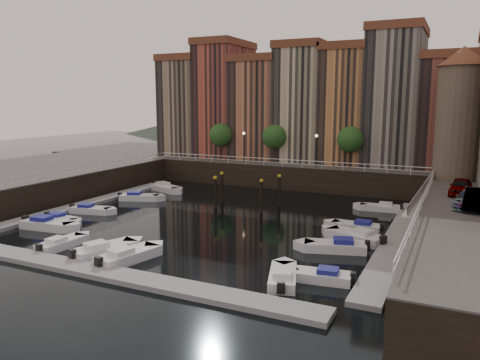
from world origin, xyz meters
The scene contains 31 objects.
ground centered at (0.00, 0.00, 0.00)m, with size 200.00×200.00×0.00m, color black.
quay_far centered at (0.00, 26.00, 1.50)m, with size 80.00×20.00×3.00m, color black.
quay_left centered at (-28.00, -2.00, 1.50)m, with size 20.00×36.00×3.00m, color black.
dock_left centered at (-16.20, -1.00, 0.17)m, with size 2.00×28.00×0.35m, color gray.
dock_right centered at (16.20, -1.00, 0.17)m, with size 2.00×28.00×0.35m, color gray.
dock_near centered at (0.00, -17.00, 0.17)m, with size 30.00×2.00×0.35m, color gray.
mountains centered at (1.72, 110.00, 7.92)m, with size 145.00×100.00×18.00m.
far_terrace centered at (3.31, 23.50, 10.95)m, with size 48.70×10.30×17.50m.
corner_tower centered at (20.00, 14.50, 10.19)m, with size 5.20×5.20×13.80m.
promenade_trees centered at (-1.33, 18.20, 6.58)m, with size 21.20×3.20×5.20m.
street_lamps centered at (-1.00, 17.20, 5.90)m, with size 10.36×0.36×4.18m.
railings centered at (0.00, 4.88, 3.79)m, with size 36.08×34.04×0.52m.
gangway centered at (17.10, 10.00, 1.92)m, with size 2.78×8.32×3.73m.
mooring_pilings centered at (-0.20, 4.88, 1.65)m, with size 6.83×4.36×3.78m.
boat_left_0 centered at (-12.52, -10.39, 0.41)m, with size 5.33×2.40×1.20m.
boat_left_1 centered at (-13.08, -8.34, 0.32)m, with size 4.26×1.92×0.96m.
boat_left_2 centered at (-13.30, -4.19, 0.34)m, with size 4.51×2.47×1.01m.
boat_left_3 centered at (-12.71, 2.97, 0.36)m, with size 4.78×3.09×1.08m.
boat_left_4 centered at (-13.14, 8.94, 0.39)m, with size 5.16×3.43×1.17m.
boat_right_0 centered at (12.96, -11.89, 0.33)m, with size 4.36×2.01×0.98m.
boat_right_1 centered at (12.40, -5.55, 0.38)m, with size 5.00×2.97×1.12m.
boat_right_2 centered at (13.23, -2.38, 0.39)m, with size 5.19×3.44×1.17m.
boat_right_3 centered at (12.66, 0.91, 0.35)m, with size 4.56×1.76×1.04m.
boat_right_4 centered at (13.32, 9.62, 0.33)m, with size 4.33×1.88×0.98m.
boat_near_0 centered at (-7.19, -13.89, 0.33)m, with size 1.77×4.35×0.99m.
boat_near_1 centered at (-3.01, -13.85, 0.39)m, with size 3.39×5.16×1.16m.
boat_near_2 centered at (-0.50, -14.22, 0.39)m, with size 2.83×5.21×1.17m.
boat_near_3 centered at (10.86, -13.13, 0.35)m, with size 2.87×4.64×1.04m.
car_a centered at (20.62, 5.38, 3.74)m, with size 1.74×4.33×1.48m, color gray.
car_b centered at (21.75, -0.16, 3.77)m, with size 1.63×4.66×1.54m, color gray.
car_c centered at (21.30, 0.12, 3.67)m, with size 1.89×4.65×1.35m, color gray.
Camera 1 is at (20.44, -39.52, 11.30)m, focal length 35.00 mm.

